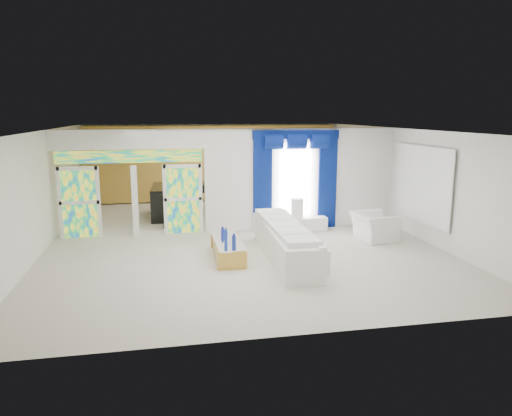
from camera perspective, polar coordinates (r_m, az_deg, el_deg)
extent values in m
plane|color=#B7AF9E|center=(13.38, -2.25, -3.68)|extent=(12.00, 12.00, 0.00)
cube|color=white|center=(14.50, 5.53, 3.50)|extent=(5.70, 0.18, 3.00)
cube|color=white|center=(13.82, -14.86, 7.90)|extent=(4.30, 0.18, 0.55)
cube|color=#994C3F|center=(14.18, -20.26, 0.63)|extent=(0.95, 0.04, 2.00)
cube|color=#994C3F|center=(14.00, -8.68, 1.07)|extent=(0.95, 0.04, 2.00)
cube|color=#994C3F|center=(13.86, -14.77, 5.94)|extent=(4.00, 0.05, 0.35)
cube|color=white|center=(14.35, 4.68, 3.23)|extent=(1.00, 0.02, 2.30)
cube|color=#040A4C|center=(14.09, 0.79, 2.91)|extent=(0.55, 0.10, 2.80)
cube|color=#040A4C|center=(14.63, 8.49, 3.10)|extent=(0.55, 0.10, 2.80)
cube|color=#040A4C|center=(14.19, 4.81, 8.70)|extent=(2.60, 0.12, 0.25)
cube|color=white|center=(13.78, 19.16, 2.72)|extent=(0.04, 2.70, 1.90)
cube|color=gold|center=(18.88, -5.04, 5.32)|extent=(9.70, 0.12, 2.90)
cube|color=white|center=(11.56, 3.48, -4.17)|extent=(1.01, 4.01, 0.76)
cube|color=#B48C38|center=(11.64, -3.37, -4.91)|extent=(0.71, 1.94, 0.43)
cube|color=white|center=(14.32, 6.04, -1.90)|extent=(1.20, 0.39, 0.40)
cylinder|color=silver|center=(14.13, 4.92, -0.03)|extent=(0.36, 0.36, 0.58)
imported|color=white|center=(13.59, 13.90, -2.15)|extent=(1.10, 1.23, 0.74)
cube|color=black|center=(16.31, -9.46, 0.79)|extent=(1.66, 2.13, 1.04)
cube|color=black|center=(14.82, -9.23, -1.75)|extent=(0.89, 0.38, 0.29)
cube|color=#A47252|center=(16.17, -19.58, -0.28)|extent=(0.63, 0.59, 0.78)
sphere|color=gold|center=(16.20, -12.36, 8.20)|extent=(0.60, 0.60, 0.60)
cylinder|color=navy|center=(12.05, -4.00, -2.86)|extent=(0.08, 0.08, 0.18)
cylinder|color=navy|center=(11.09, -2.64, -3.94)|extent=(0.09, 0.09, 0.24)
cylinder|color=white|center=(11.78, -3.35, -3.32)|extent=(0.11, 0.11, 0.12)
cylinder|color=navy|center=(11.47, -3.61, -3.32)|extent=(0.08, 0.08, 0.28)
cylinder|color=white|center=(11.35, -2.88, -3.83)|extent=(0.10, 0.10, 0.14)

